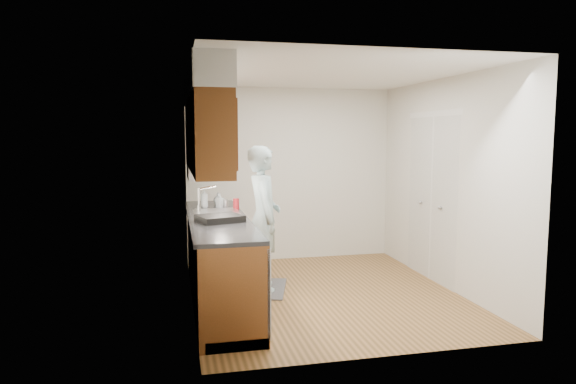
% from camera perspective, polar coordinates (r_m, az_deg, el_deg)
% --- Properties ---
extents(floor, '(3.50, 3.50, 0.00)m').
position_cam_1_polar(floor, '(6.07, 4.03, -11.16)').
color(floor, olive).
rests_on(floor, ground).
extents(ceiling, '(3.50, 3.50, 0.00)m').
position_cam_1_polar(ceiling, '(5.83, 4.23, 13.00)').
color(ceiling, white).
rests_on(ceiling, wall_left).
extents(wall_left, '(0.02, 3.50, 2.50)m').
position_cam_1_polar(wall_left, '(5.57, -10.81, 0.33)').
color(wall_left, silver).
rests_on(wall_left, floor).
extents(wall_right, '(0.02, 3.50, 2.50)m').
position_cam_1_polar(wall_right, '(6.41, 17.07, 0.93)').
color(wall_right, silver).
rests_on(wall_right, floor).
extents(wall_back, '(3.00, 0.02, 2.50)m').
position_cam_1_polar(wall_back, '(7.50, 0.26, 1.96)').
color(wall_back, silver).
rests_on(wall_back, floor).
extents(counter, '(0.64, 2.80, 1.30)m').
position_cam_1_polar(counter, '(5.71, -7.62, -7.21)').
color(counter, brown).
rests_on(counter, floor).
extents(upper_cabinets, '(0.47, 2.80, 1.21)m').
position_cam_1_polar(upper_cabinets, '(5.60, -9.24, 7.55)').
color(upper_cabinets, brown).
rests_on(upper_cabinets, wall_left).
extents(closet_door, '(0.02, 1.22, 2.05)m').
position_cam_1_polar(closet_door, '(6.69, 15.65, -0.75)').
color(closet_door, white).
rests_on(closet_door, wall_right).
extents(floor_mat, '(0.70, 0.95, 0.02)m').
position_cam_1_polar(floor_mat, '(6.21, -2.70, -10.66)').
color(floor_mat, '#5D5D5F').
rests_on(floor_mat, floor).
extents(person, '(0.46, 0.68, 1.91)m').
position_cam_1_polar(person, '(6.00, -2.74, -1.83)').
color(person, '#99B6BB').
rests_on(person, floor_mat).
extents(soap_bottle_a, '(0.11, 0.11, 0.24)m').
position_cam_1_polar(soap_bottle_a, '(6.34, -9.29, -0.66)').
color(soap_bottle_a, '#B5BFC5').
rests_on(soap_bottle_a, counter).
extents(soap_bottle_b, '(0.11, 0.11, 0.17)m').
position_cam_1_polar(soap_bottle_b, '(6.32, -7.56, -0.95)').
color(soap_bottle_b, '#B5BFC5').
rests_on(soap_bottle_b, counter).
extents(soap_bottle_c, '(0.16, 0.16, 0.15)m').
position_cam_1_polar(soap_bottle_c, '(6.60, -7.79, -0.74)').
color(soap_bottle_c, '#B5BFC5').
rests_on(soap_bottle_c, counter).
extents(soda_can, '(0.07, 0.07, 0.13)m').
position_cam_1_polar(soda_can, '(6.14, -5.78, -1.34)').
color(soda_can, red).
rests_on(soda_can, counter).
extents(steel_can, '(0.07, 0.07, 0.11)m').
position_cam_1_polar(steel_can, '(6.26, -6.95, -1.31)').
color(steel_can, '#A5A5AA').
rests_on(steel_can, counter).
extents(dish_rack, '(0.52, 0.47, 0.07)m').
position_cam_1_polar(dish_rack, '(5.31, -7.58, -2.92)').
color(dish_rack, black).
rests_on(dish_rack, counter).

